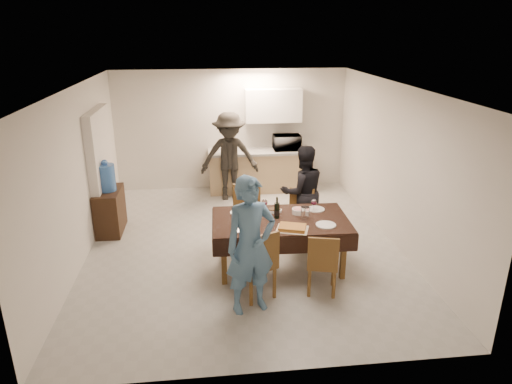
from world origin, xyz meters
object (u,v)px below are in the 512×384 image
console (110,211)px  wine_bottle (277,208)px  savoury_tart (292,228)px  dining_table (281,221)px  water_pitcher (305,213)px  person_far (303,192)px  microwave (287,142)px  person_kitchen (230,157)px  water_jug (106,178)px  person_near (251,246)px

console → wine_bottle: bearing=-29.5°
savoury_tart → dining_table: bearing=104.7°
dining_table → water_pitcher: (0.35, -0.05, 0.13)m
wine_bottle → water_pitcher: bearing=-14.0°
wine_bottle → console: bearing=150.5°
person_far → dining_table: bearing=54.6°
microwave → person_kitchen: 1.36m
water_jug → person_far: 3.37m
dining_table → wine_bottle: bearing=136.5°
microwave → person_far: person_far is taller
water_pitcher → person_far: person_far is taller
dining_table → person_far: size_ratio=1.26×
dining_table → person_near: (-0.55, -1.05, 0.15)m
console → person_far: (3.32, -0.54, 0.42)m
water_jug → microwave: size_ratio=0.80×
water_jug → microwave: bearing=28.2°
water_pitcher → person_kitchen: person_kitchen is taller
console → wine_bottle: size_ratio=2.52×
water_jug → person_kitchen: bearing=32.7°
wine_bottle → water_pitcher: wine_bottle is taller
console → person_kitchen: 2.66m
water_jug → person_far: bearing=-9.2°
water_pitcher → microwave: bearing=84.2°
water_jug → person_near: bearing=-50.0°
water_pitcher → person_kitchen: 3.18m
water_pitcher → person_near: person_near is taller
savoury_tart → microwave: microwave is taller
dining_table → water_pitcher: water_pitcher is taller
dining_table → water_pitcher: 0.38m
microwave → person_kitchen: person_kitchen is taller
microwave → dining_table: bearing=78.5°
console → person_kitchen: bearing=32.7°
water_pitcher → person_far: (0.20, 1.10, -0.07)m
wine_bottle → person_near: size_ratio=0.18×
wine_bottle → microwave: microwave is taller
person_near → person_far: size_ratio=1.12×
wine_bottle → water_pitcher: size_ratio=1.71×
wine_bottle → person_kitchen: person_kitchen is taller
dining_table → microwave: (0.70, 3.45, 0.33)m
console → savoury_tart: (2.87, -1.97, 0.42)m
water_jug → dining_table: bearing=-29.9°
wine_bottle → water_pitcher: (0.40, -0.10, -0.07)m
dining_table → microwave: size_ratio=3.47×
microwave → person_far: bearing=86.4°
water_jug → water_pitcher: size_ratio=2.41×
dining_table → wine_bottle: (-0.05, 0.05, 0.20)m
dining_table → person_far: (0.55, 1.05, 0.06)m
savoury_tart → microwave: size_ratio=0.74×
water_pitcher → microwave: microwave is taller
dining_table → water_jug: size_ratio=4.35×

